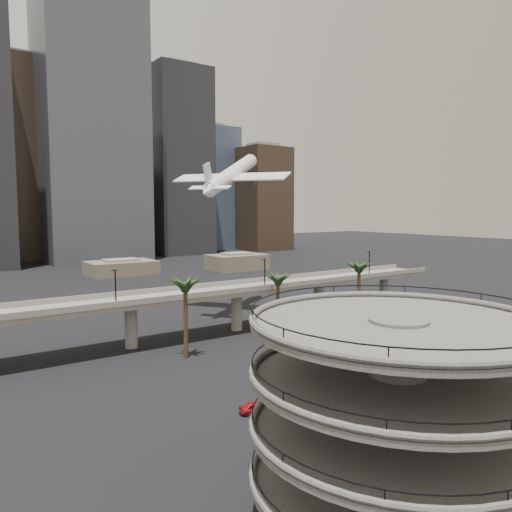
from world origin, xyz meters
TOP-DOWN VIEW (x-y plane):
  - ground at (0.00, 0.00)m, footprint 700.00×700.00m
  - parking_ramp at (-13.00, -4.00)m, footprint 22.20×22.20m
  - overpass at (0.00, 55.00)m, footprint 130.00×9.30m
  - palm_trees at (14.02, 44.65)m, footprint 42.40×10.40m
  - low_buildings at (6.89, 142.30)m, footprint 135.00×27.50m
  - skyline at (15.11, 217.08)m, footprint 269.00×86.00m
  - airborne_jet at (19.56, 70.12)m, footprint 26.95×25.60m
  - car_a at (-9.29, 19.47)m, footprint 4.44×2.85m
  - car_b at (20.48, 21.53)m, footprint 4.56×3.05m

SIDE VIEW (x-z plane):
  - ground at x=0.00m, z-range 0.00..0.00m
  - car_a at x=-9.29m, z-range 0.00..1.41m
  - car_b at x=20.48m, z-range 0.00..1.42m
  - low_buildings at x=6.89m, z-range -0.54..6.26m
  - overpass at x=0.00m, z-range -0.01..14.69m
  - parking_ramp at x=-13.00m, z-range 1.16..18.51m
  - palm_trees at x=14.02m, z-range 4.43..18.43m
  - airborne_jet at x=19.56m, z-range 25.60..38.49m
  - skyline at x=15.11m, z-range -16.77..108.18m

